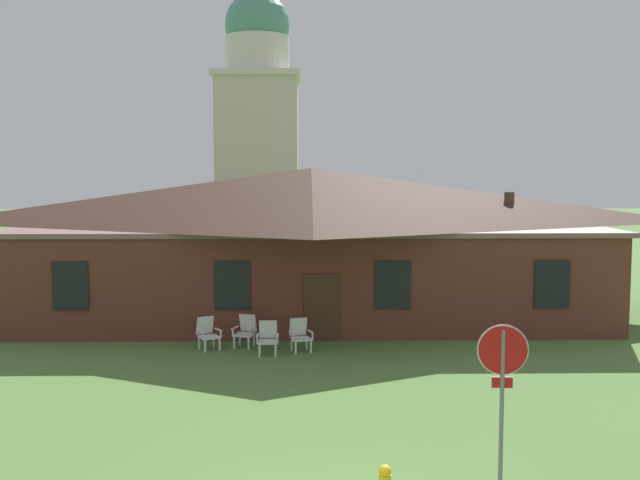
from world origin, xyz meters
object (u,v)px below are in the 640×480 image
Objects in this scene: stop_sign at (502,376)px; lawn_chair_left_end at (268,337)px; lawn_chair_near_door at (246,330)px; lawn_chair_by_porch at (207,332)px; lawn_chair_middle at (300,334)px.

stop_sign reaches higher than lawn_chair_left_end.
stop_sign is 2.98× the size of lawn_chair_near_door.
lawn_chair_by_porch and lawn_chair_left_end have the same top height.
stop_sign is 2.98× the size of lawn_chair_middle.
lawn_chair_near_door is 1.75m from lawn_chair_middle.
stop_sign is at bearing -72.29° from lawn_chair_middle.
lawn_chair_left_end is at bearing 113.05° from stop_sign.
lawn_chair_left_end is (1.82, -0.66, 0.00)m from lawn_chair_by_porch.
lawn_chair_near_door is at bearing 16.31° from lawn_chair_by_porch.
lawn_chair_left_end and lawn_chair_middle have the same top height.
lawn_chair_left_end is 1.00× the size of lawn_chair_middle.
stop_sign is at bearing -66.95° from lawn_chair_left_end.
lawn_chair_middle is at bearing 107.71° from stop_sign.
stop_sign is 2.98× the size of lawn_chair_left_end.
lawn_chair_left_end is at bearing -157.90° from lawn_chair_middle.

